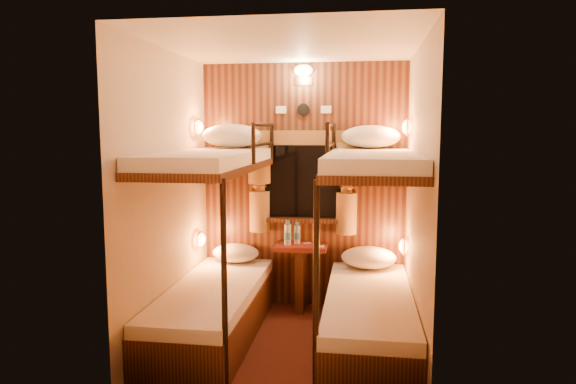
% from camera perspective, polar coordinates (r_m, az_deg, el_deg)
% --- Properties ---
extents(floor, '(2.10, 2.10, 0.00)m').
position_cam_1_polar(floor, '(4.39, 0.02, -16.66)').
color(floor, '#33160E').
rests_on(floor, ground).
extents(ceiling, '(2.10, 2.10, 0.00)m').
position_cam_1_polar(ceiling, '(4.07, 0.02, 16.02)').
color(ceiling, silver).
rests_on(ceiling, wall_back).
extents(wall_back, '(2.40, 0.00, 2.40)m').
position_cam_1_polar(wall_back, '(5.09, 1.73, 0.66)').
color(wall_back, '#C6B293').
rests_on(wall_back, floor).
extents(wall_front, '(2.40, 0.00, 2.40)m').
position_cam_1_polar(wall_front, '(3.04, -2.85, -3.63)').
color(wall_front, '#C6B293').
rests_on(wall_front, floor).
extents(wall_left, '(0.00, 2.40, 2.40)m').
position_cam_1_polar(wall_left, '(4.32, -13.23, -0.66)').
color(wall_left, '#C6B293').
rests_on(wall_left, floor).
extents(wall_right, '(0.00, 2.40, 2.40)m').
position_cam_1_polar(wall_right, '(4.04, 14.21, -1.20)').
color(wall_right, '#C6B293').
rests_on(wall_right, floor).
extents(back_panel, '(2.00, 0.03, 2.40)m').
position_cam_1_polar(back_panel, '(5.08, 1.71, 0.64)').
color(back_panel, black).
rests_on(back_panel, floor).
extents(bunk_left, '(0.72, 1.90, 1.82)m').
position_cam_1_polar(bunk_left, '(4.40, -8.33, -8.95)').
color(bunk_left, black).
rests_on(bunk_left, floor).
extents(bunk_right, '(0.72, 1.90, 1.82)m').
position_cam_1_polar(bunk_right, '(4.22, 9.02, -9.64)').
color(bunk_right, black).
rests_on(bunk_right, floor).
extents(window, '(1.00, 0.12, 0.79)m').
position_cam_1_polar(window, '(5.05, 1.67, 0.38)').
color(window, black).
rests_on(window, back_panel).
extents(curtains, '(1.10, 0.22, 1.00)m').
position_cam_1_polar(curtains, '(5.01, 1.63, 1.28)').
color(curtains, olive).
rests_on(curtains, back_panel).
extents(back_fixtures, '(0.54, 0.09, 0.48)m').
position_cam_1_polar(back_fixtures, '(5.04, 1.71, 12.51)').
color(back_fixtures, black).
rests_on(back_fixtures, back_panel).
extents(reading_lamps, '(2.00, 0.20, 1.25)m').
position_cam_1_polar(reading_lamps, '(4.74, 1.25, 0.68)').
color(reading_lamps, orange).
rests_on(reading_lamps, wall_left).
extents(table, '(0.50, 0.34, 0.66)m').
position_cam_1_polar(table, '(5.05, 1.44, -8.49)').
color(table, '#572213').
rests_on(table, floor).
extents(bottle_left, '(0.07, 0.07, 0.24)m').
position_cam_1_polar(bottle_left, '(4.95, -0.04, -4.76)').
color(bottle_left, '#99BFE5').
rests_on(bottle_left, table).
extents(bottle_right, '(0.06, 0.06, 0.21)m').
position_cam_1_polar(bottle_right, '(5.00, 1.03, -4.77)').
color(bottle_right, '#99BFE5').
rests_on(bottle_right, table).
extents(sachet_a, '(0.09, 0.07, 0.01)m').
position_cam_1_polar(sachet_a, '(4.92, 3.52, -6.04)').
color(sachet_a, silver).
rests_on(sachet_a, table).
extents(sachet_b, '(0.10, 0.09, 0.01)m').
position_cam_1_polar(sachet_b, '(5.05, 2.15, -5.70)').
color(sachet_b, silver).
rests_on(sachet_b, table).
extents(pillow_lower_left, '(0.46, 0.33, 0.18)m').
position_cam_1_polar(pillow_lower_left, '(5.13, -5.83, -6.74)').
color(pillow_lower_left, white).
rests_on(pillow_lower_left, bunk_left).
extents(pillow_lower_right, '(0.52, 0.37, 0.20)m').
position_cam_1_polar(pillow_lower_right, '(4.94, 8.95, -7.20)').
color(pillow_lower_right, white).
rests_on(pillow_lower_right, bunk_right).
extents(pillow_upper_left, '(0.57, 0.41, 0.22)m').
position_cam_1_polar(pillow_upper_left, '(4.90, -6.26, 6.22)').
color(pillow_upper_left, white).
rests_on(pillow_upper_left, bunk_left).
extents(pillow_upper_right, '(0.54, 0.39, 0.21)m').
position_cam_1_polar(pillow_upper_right, '(4.82, 9.20, 6.10)').
color(pillow_upper_right, white).
rests_on(pillow_upper_right, bunk_right).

